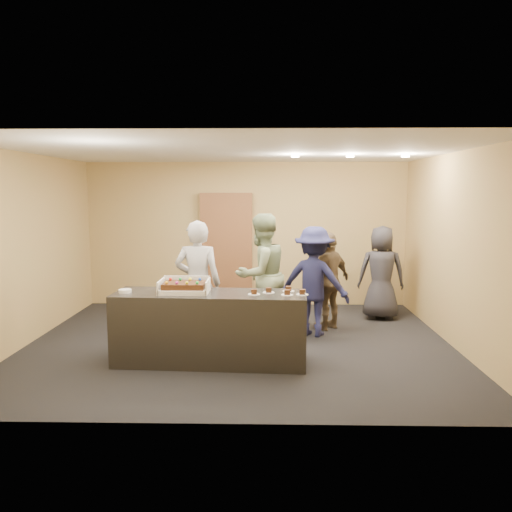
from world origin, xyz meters
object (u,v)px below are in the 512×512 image
storage_cabinet (226,250)px  person_navy_man (314,281)px  cake_box (185,289)px  plate_stack (125,291)px  serving_counter (210,328)px  person_server_grey (198,283)px  person_sage_man (261,275)px  person_brown_extra (329,281)px  sheet_cake (184,285)px  person_dark_suit (381,273)px

storage_cabinet → person_navy_man: size_ratio=1.30×
cake_box → plate_stack: (-0.75, -0.03, -0.02)m
serving_counter → person_navy_man: 1.93m
person_server_grey → person_sage_man: (0.88, 0.54, 0.04)m
person_server_grey → person_brown_extra: bearing=-153.9°
storage_cabinet → person_brown_extra: 2.39m
person_server_grey → cake_box: bearing=86.2°
person_sage_man → person_brown_extra: size_ratio=1.20×
serving_counter → cake_box: bearing=179.0°
sheet_cake → person_brown_extra: person_brown_extra is taller
plate_stack → person_brown_extra: bearing=30.4°
person_navy_man → sheet_cake: bearing=56.9°
person_navy_man → person_dark_suit: person_navy_man is taller
cake_box → plate_stack: cake_box is taller
plate_stack → person_brown_extra: person_brown_extra is taller
plate_stack → person_sage_man: 2.12m
person_navy_man → person_brown_extra: 0.44m
serving_counter → person_brown_extra: bearing=46.7°
person_brown_extra → person_dark_suit: 1.17m
sheet_cake → plate_stack: (-0.75, -0.00, -0.08)m
storage_cabinet → person_sage_man: size_ratio=1.16×
serving_counter → person_dark_suit: 3.50m
cake_box → sheet_cake: cake_box is taller
sheet_cake → serving_counter: bearing=0.0°
person_navy_man → plate_stack: bearing=47.9°
plate_stack → person_brown_extra: 3.19m
person_sage_man → person_brown_extra: (1.06, 0.34, -0.15)m
storage_cabinet → person_server_grey: (-0.20, -2.49, -0.18)m
person_brown_extra → person_dark_suit: bearing=170.3°
sheet_cake → person_dark_suit: person_dark_suit is taller
person_server_grey → person_sage_man: bearing=-146.9°
plate_stack → person_navy_man: size_ratio=0.10×
storage_cabinet → cake_box: 3.21m
serving_counter → person_navy_man: person_navy_man is taller
cake_box → person_brown_extra: size_ratio=0.40×
sheet_cake → person_brown_extra: bearing=38.7°
cake_box → person_navy_man: bearing=35.5°
plate_stack → person_dark_suit: size_ratio=0.10×
serving_counter → plate_stack: plate_stack is taller
cake_box → person_server_grey: person_server_grey is taller
person_navy_man → person_brown_extra: person_navy_man is taller
sheet_cake → person_navy_man: person_navy_man is taller
sheet_cake → storage_cabinet: bearing=85.3°
person_navy_man → serving_counter: bearing=62.6°
sheet_cake → person_navy_man: 2.16m
serving_counter → person_dark_suit: (2.65, 2.27, 0.35)m
person_navy_man → person_dark_suit: 1.59m
serving_counter → person_sage_man: (0.63, 1.27, 0.47)m
cake_box → person_dark_suit: size_ratio=0.38×
person_navy_man → person_brown_extra: (0.27, 0.35, -0.06)m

